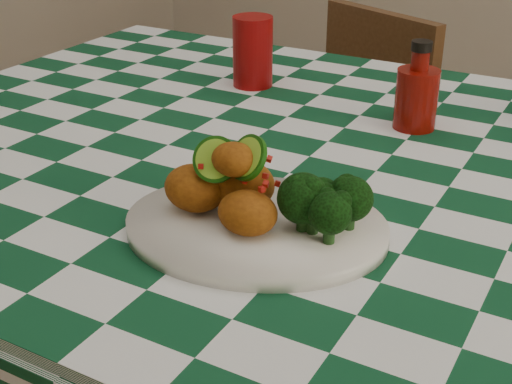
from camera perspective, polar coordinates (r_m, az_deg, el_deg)
The scene contains 6 objects.
plate at distance 0.83m, azimuth -0.00°, elevation -2.84°, with size 0.31×0.24×0.02m, color white, non-canonical shape.
fried_chicken_pile at distance 0.82m, azimuth -1.43°, elevation 0.94°, with size 0.14×0.11×0.09m, color #974D0E, non-canonical shape.
broccoli_side at distance 0.79m, azimuth 5.55°, elevation -1.23°, with size 0.09×0.09×0.07m, color black, non-canonical shape.
red_tumbler at distance 1.33m, azimuth -0.27°, elevation 11.17°, with size 0.07×0.07×0.13m, color maroon.
ketchup_bottle at distance 1.15m, azimuth 12.81°, elevation 8.32°, with size 0.07×0.07×0.14m, color #700B05, non-canonical shape.
wooden_chair_left at distance 1.88m, azimuth 5.66°, elevation 1.38°, with size 0.37×0.39×0.81m, color #472814, non-canonical shape.
Camera 1 is at (0.29, -0.87, 1.20)m, focal length 50.00 mm.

